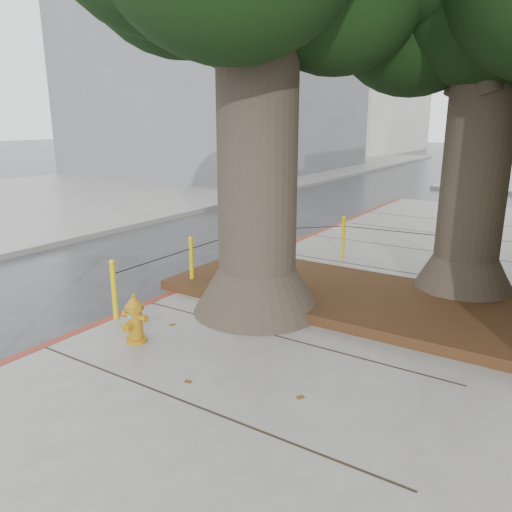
% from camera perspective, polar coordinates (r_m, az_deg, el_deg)
% --- Properties ---
extents(ground, '(140.00, 140.00, 0.00)m').
position_cam_1_polar(ground, '(6.04, -11.88, -15.82)').
color(ground, '#28282B').
rests_on(ground, ground).
extents(sidewalk_opposite, '(14.00, 60.00, 0.15)m').
position_cam_1_polar(sidewalk_opposite, '(22.56, -19.57, 6.77)').
color(sidewalk_opposite, slate).
rests_on(sidewalk_opposite, ground).
extents(curb_red, '(0.14, 26.00, 0.16)m').
position_cam_1_polar(curb_red, '(8.90, -9.83, -4.72)').
color(curb_red, maroon).
rests_on(curb_red, ground).
extents(planter_bed, '(6.40, 2.60, 0.16)m').
position_cam_1_polar(planter_bed, '(8.51, 11.43, -4.65)').
color(planter_bed, black).
rests_on(planter_bed, sidewalk_main).
extents(building_far_grey, '(12.00, 16.00, 12.00)m').
position_cam_1_polar(building_far_grey, '(31.85, -3.48, 20.54)').
color(building_far_grey, slate).
rests_on(building_far_grey, ground).
extents(building_far_white, '(12.00, 18.00, 15.00)m').
position_cam_1_polar(building_far_white, '(53.01, 10.43, 19.87)').
color(building_far_white, silver).
rests_on(building_far_white, ground).
extents(bollard_ring, '(3.79, 5.39, 0.95)m').
position_cam_1_polar(bollard_ring, '(9.52, 2.75, 0.53)').
color(bollard_ring, '#D9BD0C').
rests_on(bollard_ring, sidewalk_main).
extents(fire_hydrant, '(0.36, 0.32, 0.69)m').
position_cam_1_polar(fire_hydrant, '(7.00, -13.68, -7.00)').
color(fire_hydrant, '#B87E12').
rests_on(fire_hydrant, sidewalk_main).
extents(car_dark, '(2.26, 4.55, 1.27)m').
position_cam_1_polar(car_dark, '(27.06, -1.39, 10.12)').
color(car_dark, black).
rests_on(car_dark, ground).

